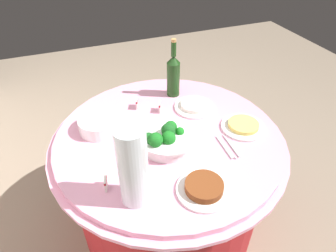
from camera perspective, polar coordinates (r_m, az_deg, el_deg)
ground_plane at (r=1.99m, az=0.00°, el=-18.16°), size 6.00×6.00×0.00m
buffet_table at (r=1.69m, az=0.00°, el=-11.10°), size 1.16×1.16×0.74m
broccoli_bowl at (r=1.35m, az=-0.21°, el=-2.27°), size 0.28×0.28×0.12m
plate_stack at (r=1.48m, az=-13.03°, el=0.47°), size 0.21×0.21×0.07m
wine_bottle at (r=1.67m, az=1.04°, el=9.95°), size 0.07×0.07×0.34m
decorative_fruit_vase at (r=1.06m, az=-6.76°, el=-8.51°), size 0.11×0.11×0.34m
serving_tongs at (r=1.39m, az=11.60°, el=-4.09°), size 0.17×0.05×0.01m
food_plate_rice at (r=1.62m, az=5.18°, el=3.89°), size 0.22×0.22×0.03m
food_plate_stir_fry at (r=1.18m, az=6.99°, el=-11.85°), size 0.22×0.22×0.04m
food_plate_noodles at (r=1.51m, az=14.40°, el=0.00°), size 0.22×0.22×0.03m
label_placard_front at (r=1.20m, az=-12.00°, el=-10.66°), size 0.05×0.02×0.05m
label_placard_mid at (r=1.58m, az=-1.58°, el=3.83°), size 0.05×0.03×0.05m
label_placard_rear at (r=1.61m, az=-6.02°, el=4.51°), size 0.05×0.03×0.05m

